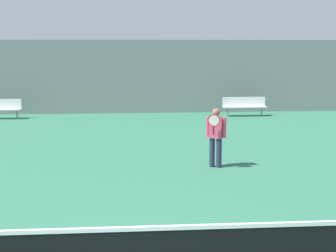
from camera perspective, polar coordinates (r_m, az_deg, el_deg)
tennis_player at (r=11.96m, az=5.84°, el=-1.06°), size 0.50×0.48×1.52m
bench_courtside_near at (r=20.85m, az=9.28°, el=2.60°), size 1.91×0.40×0.83m
bench_courtside_far at (r=21.02m, az=-19.67°, el=2.20°), size 1.65×0.40×0.83m
back_fence at (r=21.43m, az=-4.80°, el=5.99°), size 31.74×0.06×3.32m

